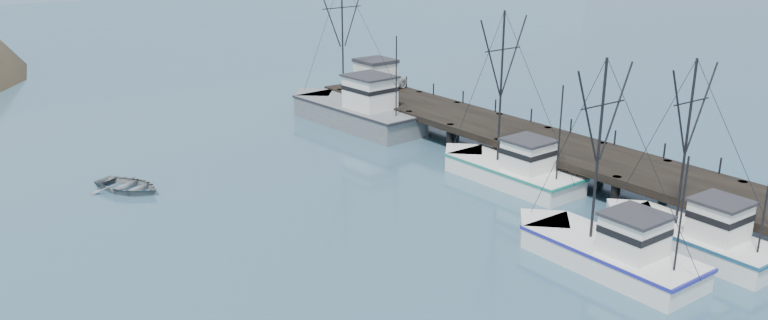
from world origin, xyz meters
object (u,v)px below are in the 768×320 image
at_px(pier, 523,137).
at_px(trawler_far, 509,170).
at_px(trawler_near, 691,236).
at_px(pier_shed, 376,74).
at_px(motorboat, 129,191).
at_px(pickup_truck, 382,82).
at_px(trawler_mid, 606,251).
at_px(work_vessel, 354,111).

height_order(pier, trawler_far, trawler_far).
bearing_deg(trawler_near, trawler_far, 88.78).
relative_size(pier_shed, motorboat, 0.67).
xyz_separation_m(pier, pier_shed, (-0.06, 18.00, 1.73)).
bearing_deg(trawler_near, motorboat, 127.47).
xyz_separation_m(trawler_near, motorboat, (-20.65, 26.94, -0.82)).
bearing_deg(pier, trawler_near, -105.75).
height_order(pier, pier_shed, pier_shed).
bearing_deg(motorboat, pier, -49.22).
bearing_deg(motorboat, trawler_far, -58.98).
height_order(pickup_truck, motorboat, pickup_truck).
relative_size(trawler_mid, work_vessel, 0.71).
bearing_deg(pier_shed, pier, -89.82).
relative_size(pier_shed, pickup_truck, 0.59).
relative_size(trawler_far, work_vessel, 0.76).
xyz_separation_m(pier, trawler_mid, (-9.66, -14.68, -0.87)).
bearing_deg(trawler_far, pickup_truck, 76.91).
distance_m(trawler_near, motorboat, 33.95).
xyz_separation_m(trawler_mid, work_vessel, (5.39, 29.98, 0.41)).
xyz_separation_m(work_vessel, motorboat, (-20.96, -4.59, -1.23)).
height_order(trawler_near, pier_shed, trawler_near).
distance_m(trawler_mid, pier_shed, 34.16).
bearing_deg(pickup_truck, work_vessel, 100.75).
bearing_deg(trawler_near, trawler_mid, 163.04).
relative_size(trawler_near, trawler_mid, 0.97).
xyz_separation_m(trawler_far, work_vessel, (0.02, 18.07, 0.41)).
distance_m(pier, trawler_near, 16.89).
height_order(pier, motorboat, pier).
height_order(pier, pickup_truck, pickup_truck).
bearing_deg(trawler_near, pier_shed, 82.47).
bearing_deg(pier_shed, trawler_far, -101.53).
xyz_separation_m(pier_shed, pickup_truck, (0.51, -0.35, -0.67)).
xyz_separation_m(pier, trawler_near, (-4.58, -16.23, -0.87)).
bearing_deg(trawler_far, work_vessel, 89.94).
height_order(pier, trawler_near, trawler_near).
relative_size(trawler_mid, pier_shed, 3.39).
relative_size(trawler_near, motorboat, 2.18).
bearing_deg(trawler_mid, trawler_far, 65.74).
xyz_separation_m(pier_shed, motorboat, (-25.17, -7.29, -3.42)).
relative_size(trawler_mid, motorboat, 2.26).
bearing_deg(motorboat, trawler_near, -78.75).
bearing_deg(trawler_mid, work_vessel, 79.81).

